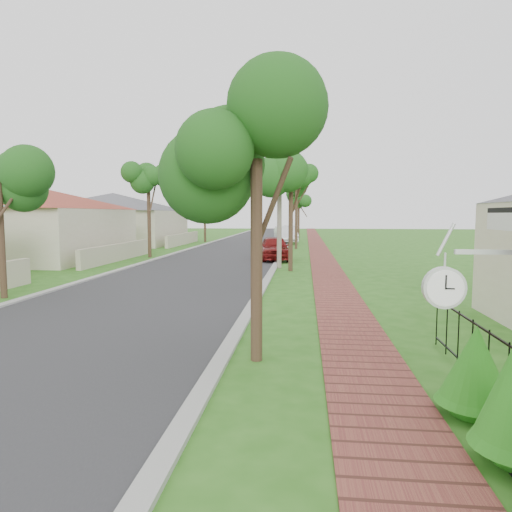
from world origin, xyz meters
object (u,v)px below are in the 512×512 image
at_px(parked_car_white, 286,235).
at_px(station_clock, 447,285).
at_px(parked_car_red, 275,248).
at_px(near_tree, 257,156).
at_px(utility_pole, 280,180).

relative_size(parked_car_white, station_clock, 4.57).
relative_size(parked_car_red, parked_car_white, 0.84).
distance_m(near_tree, station_clock, 4.37).
bearing_deg(utility_pole, parked_car_white, 91.45).
bearing_deg(parked_car_white, near_tree, -98.70).
height_order(parked_car_red, near_tree, near_tree).
distance_m(parked_car_red, parked_car_white, 15.69).
height_order(parked_car_white, utility_pole, utility_pole).
height_order(near_tree, station_clock, near_tree).
height_order(parked_car_red, station_clock, station_clock).
distance_m(parked_car_red, near_tree, 18.80).
bearing_deg(near_tree, utility_pole, 91.55).
bearing_deg(parked_car_red, parked_car_white, 82.03).
bearing_deg(parked_car_white, utility_pole, -98.74).
relative_size(utility_pole, station_clock, 8.03).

